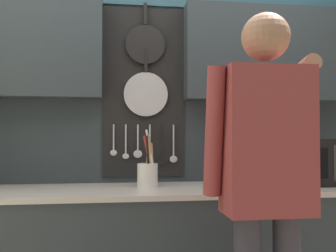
{
  "coord_description": "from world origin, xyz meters",
  "views": [
    {
      "loc": [
        -0.39,
        -2.25,
        1.2
      ],
      "look_at": [
        -0.07,
        0.19,
        1.27
      ],
      "focal_mm": 40.0,
      "sensor_mm": 36.0,
      "label": 1
    }
  ],
  "objects_px": {
    "microwave": "(301,161)",
    "knife_block": "(252,171)",
    "person": "(266,170)",
    "utensil_crock": "(148,173)"
  },
  "relations": [
    {
      "from": "knife_block",
      "to": "person",
      "type": "distance_m",
      "value": 0.73
    },
    {
      "from": "microwave",
      "to": "knife_block",
      "type": "relative_size",
      "value": 1.94
    },
    {
      "from": "person",
      "to": "knife_block",
      "type": "bearing_deg",
      "value": 74.5
    },
    {
      "from": "knife_block",
      "to": "person",
      "type": "relative_size",
      "value": 0.15
    },
    {
      "from": "microwave",
      "to": "person",
      "type": "relative_size",
      "value": 0.29
    },
    {
      "from": "knife_block",
      "to": "utensil_crock",
      "type": "height_order",
      "value": "utensil_crock"
    },
    {
      "from": "microwave",
      "to": "person",
      "type": "xyz_separation_m",
      "value": [
        -0.53,
        -0.7,
        0.01
      ]
    },
    {
      "from": "knife_block",
      "to": "person",
      "type": "bearing_deg",
      "value": -105.5
    },
    {
      "from": "knife_block",
      "to": "utensil_crock",
      "type": "relative_size",
      "value": 0.73
    },
    {
      "from": "microwave",
      "to": "utensil_crock",
      "type": "bearing_deg",
      "value": 179.89
    }
  ]
}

